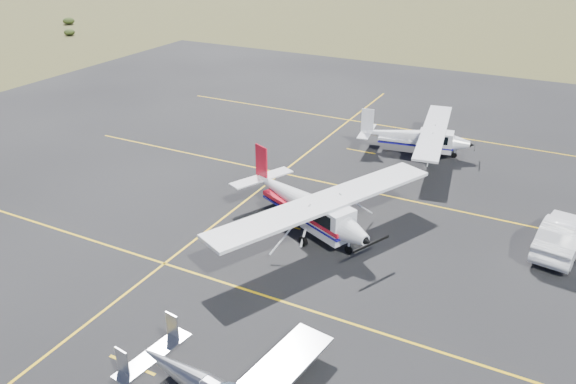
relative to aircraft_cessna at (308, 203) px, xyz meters
The scene contains 5 objects.
ground 8.05m from the aircraft_cessna, 77.37° to the right, with size 1600.00×1600.00×0.00m, color #383D1C.
apron 2.35m from the aircraft_cessna, 22.90° to the right, with size 72.00×72.00×0.02m, color black.
aircraft_cessna is the anchor object (origin of this frame).
aircraft_plain 12.21m from the aircraft_cessna, 80.78° to the left, with size 6.38×10.53×2.65m.
sedan 11.71m from the aircraft_cessna, 17.53° to the left, with size 1.68×4.82×1.59m, color white.
Camera 1 is at (8.46, -14.01, 13.79)m, focal length 35.00 mm.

